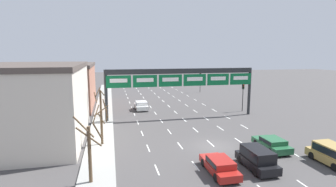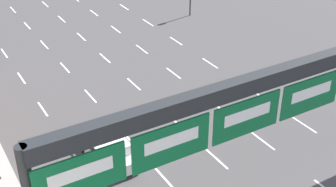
{
  "view_description": "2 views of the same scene",
  "coord_description": "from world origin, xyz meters",
  "px_view_note": "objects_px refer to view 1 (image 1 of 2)",
  "views": [
    {
      "loc": [
        -10.06,
        -23.79,
        9.39
      ],
      "look_at": [
        -1.8,
        13.54,
        3.47
      ],
      "focal_mm": 28.0,
      "sensor_mm": 36.0,
      "label": 1
    },
    {
      "loc": [
        -12.78,
        -0.23,
        15.86
      ],
      "look_at": [
        -1.85,
        18.15,
        3.64
      ],
      "focal_mm": 50.0,
      "sensor_mm": 36.0,
      "label": 2
    }
  ],
  "objects_px": {
    "traffic_light_near_gantry": "(200,78)",
    "suv_black": "(257,157)",
    "tree_bare_second": "(90,150)",
    "car_white": "(141,105)",
    "car_red": "(220,165)",
    "traffic_light_mid_block": "(243,92)",
    "sign_gantry": "(182,77)",
    "suv_gold": "(332,153)",
    "tree_bare_third": "(102,122)",
    "tree_bare_closest": "(100,101)",
    "car_green": "(272,143)"
  },
  "relations": [
    {
      "from": "traffic_light_near_gantry",
      "to": "suv_black",
      "type": "bearing_deg",
      "value": -103.11
    },
    {
      "from": "tree_bare_second",
      "to": "traffic_light_near_gantry",
      "type": "bearing_deg",
      "value": 61.06
    },
    {
      "from": "car_white",
      "to": "car_red",
      "type": "distance_m",
      "value": 24.86
    },
    {
      "from": "car_white",
      "to": "traffic_light_mid_block",
      "type": "height_order",
      "value": "traffic_light_mid_block"
    },
    {
      "from": "suv_black",
      "to": "car_white",
      "type": "xyz_separation_m",
      "value": [
        -6.6,
        24.5,
        -0.19
      ]
    },
    {
      "from": "suv_black",
      "to": "car_red",
      "type": "bearing_deg",
      "value": -177.47
    },
    {
      "from": "traffic_light_near_gantry",
      "to": "tree_bare_second",
      "type": "distance_m",
      "value": 46.86
    },
    {
      "from": "traffic_light_mid_block",
      "to": "tree_bare_second",
      "type": "xyz_separation_m",
      "value": [
        -22.47,
        -19.77,
        -0.6
      ]
    },
    {
      "from": "car_red",
      "to": "traffic_light_mid_block",
      "type": "relative_size",
      "value": 0.99
    },
    {
      "from": "car_red",
      "to": "traffic_light_mid_block",
      "type": "distance_m",
      "value": 23.9
    },
    {
      "from": "car_white",
      "to": "traffic_light_mid_block",
      "type": "distance_m",
      "value": 16.81
    },
    {
      "from": "sign_gantry",
      "to": "traffic_light_near_gantry",
      "type": "xyz_separation_m",
      "value": [
        11.03,
        23.42,
        -2.53
      ]
    },
    {
      "from": "suv_black",
      "to": "suv_gold",
      "type": "height_order",
      "value": "suv_black"
    },
    {
      "from": "suv_black",
      "to": "tree_bare_third",
      "type": "xyz_separation_m",
      "value": [
        -12.49,
        8.43,
        1.47
      ]
    },
    {
      "from": "car_red",
      "to": "tree_bare_closest",
      "type": "bearing_deg",
      "value": 113.82
    },
    {
      "from": "traffic_light_mid_block",
      "to": "tree_bare_closest",
      "type": "xyz_separation_m",
      "value": [
        -22.52,
        2.12,
        -0.99
      ]
    },
    {
      "from": "sign_gantry",
      "to": "traffic_light_mid_block",
      "type": "distance_m",
      "value": 11.38
    },
    {
      "from": "car_red",
      "to": "tree_bare_third",
      "type": "distance_m",
      "value": 12.67
    },
    {
      "from": "car_red",
      "to": "traffic_light_mid_block",
      "type": "height_order",
      "value": "traffic_light_mid_block"
    },
    {
      "from": "tree_bare_closest",
      "to": "tree_bare_second",
      "type": "distance_m",
      "value": 21.89
    },
    {
      "from": "car_white",
      "to": "tree_bare_third",
      "type": "relative_size",
      "value": 0.86
    },
    {
      "from": "car_green",
      "to": "tree_bare_third",
      "type": "height_order",
      "value": "tree_bare_third"
    },
    {
      "from": "car_white",
      "to": "tree_bare_third",
      "type": "bearing_deg",
      "value": -110.13
    },
    {
      "from": "tree_bare_closest",
      "to": "tree_bare_third",
      "type": "relative_size",
      "value": 0.85
    },
    {
      "from": "car_red",
      "to": "car_green",
      "type": "height_order",
      "value": "car_red"
    },
    {
      "from": "sign_gantry",
      "to": "car_white",
      "type": "height_order",
      "value": "sign_gantry"
    },
    {
      "from": "car_red",
      "to": "tree_bare_third",
      "type": "relative_size",
      "value": 0.94
    },
    {
      "from": "car_green",
      "to": "suv_gold",
      "type": "bearing_deg",
      "value": -53.05
    },
    {
      "from": "traffic_light_mid_block",
      "to": "tree_bare_third",
      "type": "distance_m",
      "value": 24.73
    },
    {
      "from": "tree_bare_second",
      "to": "sign_gantry",
      "type": "bearing_deg",
      "value": 56.49
    },
    {
      "from": "car_green",
      "to": "suv_black",
      "type": "bearing_deg",
      "value": -136.9
    },
    {
      "from": "car_green",
      "to": "tree_bare_second",
      "type": "xyz_separation_m",
      "value": [
        -16.79,
        -3.31,
        1.98
      ]
    },
    {
      "from": "traffic_light_mid_block",
      "to": "tree_bare_third",
      "type": "height_order",
      "value": "tree_bare_third"
    },
    {
      "from": "car_red",
      "to": "tree_bare_second",
      "type": "distance_m",
      "value": 9.95
    },
    {
      "from": "car_red",
      "to": "suv_gold",
      "type": "relative_size",
      "value": 1.09
    },
    {
      "from": "traffic_light_mid_block",
      "to": "tree_bare_second",
      "type": "distance_m",
      "value": 29.93
    },
    {
      "from": "sign_gantry",
      "to": "suv_black",
      "type": "distance_m",
      "value": 18.5
    },
    {
      "from": "suv_black",
      "to": "tree_bare_third",
      "type": "distance_m",
      "value": 15.14
    },
    {
      "from": "traffic_light_near_gantry",
      "to": "suv_gold",
      "type": "bearing_deg",
      "value": -93.89
    },
    {
      "from": "car_red",
      "to": "tree_bare_closest",
      "type": "height_order",
      "value": "tree_bare_closest"
    },
    {
      "from": "car_red",
      "to": "tree_bare_second",
      "type": "xyz_separation_m",
      "value": [
        -9.75,
        0.31,
        1.96
      ]
    },
    {
      "from": "suv_black",
      "to": "tree_bare_closest",
      "type": "xyz_separation_m",
      "value": [
        -13.13,
        22.05,
        1.3
      ]
    },
    {
      "from": "traffic_light_near_gantry",
      "to": "tree_bare_third",
      "type": "bearing_deg",
      "value": -124.0
    },
    {
      "from": "car_green",
      "to": "sign_gantry",
      "type": "bearing_deg",
      "value": 109.82
    },
    {
      "from": "suv_black",
      "to": "suv_gold",
      "type": "bearing_deg",
      "value": -4.87
    },
    {
      "from": "suv_gold",
      "to": "tree_bare_second",
      "type": "relative_size",
      "value": 0.82
    },
    {
      "from": "suv_gold",
      "to": "suv_black",
      "type": "bearing_deg",
      "value": 175.13
    },
    {
      "from": "suv_black",
      "to": "suv_gold",
      "type": "distance_m",
      "value": 6.77
    },
    {
      "from": "car_white",
      "to": "tree_bare_closest",
      "type": "distance_m",
      "value": 7.13
    },
    {
      "from": "sign_gantry",
      "to": "tree_bare_second",
      "type": "xyz_separation_m",
      "value": [
        -11.64,
        -17.58,
        -3.35
      ]
    }
  ]
}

